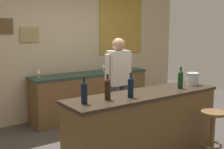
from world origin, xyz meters
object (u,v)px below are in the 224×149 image
object	(u,v)px
wine_bottle_a	(84,92)
wine_glass_b	(104,66)
wine_bottle_d	(180,79)
wine_glass_a	(39,71)
wine_bottle_c	(131,87)
wine_bottle_b	(108,88)
bar_stool	(213,128)
ice_bucket	(193,79)
bartender	(118,80)

from	to	relation	value
wine_bottle_a	wine_glass_b	distance (m)	2.68
wine_bottle_d	wine_glass_a	size ratio (longest dim) A/B	1.97
wine_bottle_c	wine_bottle_d	bearing A→B (deg)	0.29
wine_bottle_c	wine_glass_a	xyz separation A→B (m)	(-0.33, 2.22, -0.05)
wine_bottle_b	wine_glass_a	size ratio (longest dim) A/B	1.97
wine_bottle_b	wine_glass_a	xyz separation A→B (m)	(-0.03, 2.15, -0.05)
bar_stool	wine_glass_b	bearing A→B (deg)	89.19
ice_bucket	wine_glass_b	world-z (taller)	ice_bucket
wine_bottle_a	wine_bottle_c	bearing A→B (deg)	-7.27
wine_bottle_d	bar_stool	bearing A→B (deg)	-77.59
wine_glass_a	wine_glass_b	world-z (taller)	same
wine_bottle_c	ice_bucket	xyz separation A→B (m)	(1.27, 0.07, -0.04)
bartender	wine_bottle_a	distance (m)	1.45
wine_bottle_b	wine_bottle_a	bearing A→B (deg)	178.73
bar_stool	wine_bottle_a	bearing A→B (deg)	161.07
wine_bottle_b	ice_bucket	distance (m)	1.56
bar_stool	wine_glass_a	world-z (taller)	wine_glass_a
bartender	wine_bottle_b	size ratio (longest dim) A/B	5.29
wine_bottle_a	wine_bottle_c	size ratio (longest dim) A/B	1.00
wine_glass_b	bar_stool	bearing A→B (deg)	-90.81
bartender	wine_bottle_c	bearing A→B (deg)	-119.02
wine_bottle_b	wine_glass_b	bearing A→B (deg)	57.44
wine_glass_b	wine_glass_a	bearing A→B (deg)	178.29
wine_bottle_b	wine_bottle_c	xyz separation A→B (m)	(0.29, -0.07, 0.00)
wine_bottle_b	wine_bottle_d	size ratio (longest dim) A/B	1.00
wine_glass_b	bartender	bearing A→B (deg)	-113.14
wine_bottle_a	wine_bottle_d	bearing A→B (deg)	-2.74
ice_bucket	wine_glass_b	bearing A→B (deg)	95.67
bartender	wine_glass_a	size ratio (longest dim) A/B	10.45
wine_bottle_c	bartender	bearing A→B (deg)	60.98
bar_stool	wine_bottle_a	size ratio (longest dim) A/B	2.22
wine_glass_a	wine_glass_b	xyz separation A→B (m)	(1.38, -0.04, 0.00)
wine_bottle_a	wine_glass_a	bearing A→B (deg)	82.62
wine_bottle_b	bar_stool	bearing A→B (deg)	-22.75
bar_stool	wine_bottle_a	distance (m)	1.82
bartender	wine_glass_a	xyz separation A→B (m)	(-0.86, 1.26, 0.07)
bartender	wine_glass_a	world-z (taller)	bartender
wine_bottle_c	wine_glass_a	world-z (taller)	wine_bottle_c
wine_bottle_a	wine_glass_a	distance (m)	2.16
bar_stool	wine_bottle_c	world-z (taller)	wine_bottle_c
bar_stool	wine_bottle_d	size ratio (longest dim) A/B	2.22
bartender	wine_glass_b	bearing A→B (deg)	66.86
bar_stool	wine_bottle_d	bearing A→B (deg)	102.41
wine_bottle_a	wine_bottle_b	size ratio (longest dim) A/B	1.00
wine_bottle_a	wine_bottle_d	xyz separation A→B (m)	(1.52, -0.07, 0.00)
wine_bottle_a	ice_bucket	world-z (taller)	wine_bottle_a
bar_stool	wine_glass_a	bearing A→B (deg)	116.47
bar_stool	wine_bottle_d	xyz separation A→B (m)	(-0.11, 0.48, 0.60)
ice_bucket	wine_bottle_a	bearing A→B (deg)	179.77
bartender	wine_glass_b	size ratio (longest dim) A/B	10.45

